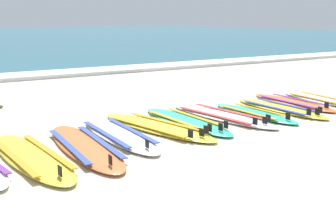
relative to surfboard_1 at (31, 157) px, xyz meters
The scene contains 12 objects.
ground_plane 2.98m from the surfboard_1, ahead, with size 80.00×80.00×0.00m, color beige.
wave_foam_strip 7.80m from the surfboard_1, 67.58° to the left, with size 80.00×1.18×0.11m, color white.
surfboard_1 is the anchor object (origin of this frame).
surfboard_2 0.70m from the surfboard_1, ahead, with size 0.69×2.38×0.18m.
surfboard_3 1.36m from the surfboard_1, 15.15° to the left, with size 0.58×2.24×0.18m.
surfboard_4 2.05m from the surfboard_1, 12.85° to the left, with size 1.10×2.45×0.18m.
surfboard_5 2.63m from the surfboard_1, 11.30° to the left, with size 0.62×2.24×0.18m.
surfboard_6 3.35m from the surfboard_1, ahead, with size 0.90×2.39×0.18m.
surfboard_7 3.93m from the surfboard_1, ahead, with size 0.56×1.92×0.18m.
surfboard_8 4.62m from the surfboard_1, ahead, with size 0.58×2.12×0.18m.
surfboard_9 5.27m from the surfboard_1, ahead, with size 0.56×2.07×0.18m.
surfboard_10 5.94m from the surfboard_1, ahead, with size 0.63×2.04×0.18m.
Camera 1 is at (-4.11, -5.20, 1.68)m, focal length 45.31 mm.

